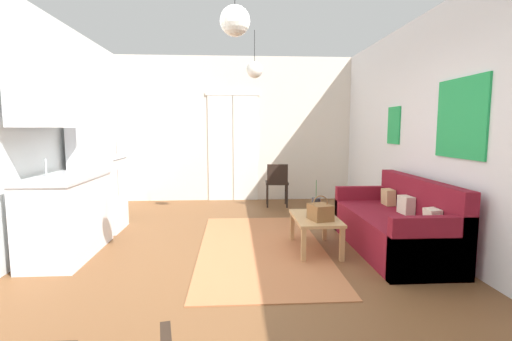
# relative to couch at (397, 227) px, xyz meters

# --- Properties ---
(ground_plane) EXTENTS (5.27, 8.26, 0.10)m
(ground_plane) POSITION_rel_couch_xyz_m (-1.91, -0.56, -0.34)
(ground_plane) COLOR brown
(wall_back) EXTENTS (4.87, 0.13, 2.88)m
(wall_back) POSITION_rel_couch_xyz_m (-1.91, 3.32, 1.14)
(wall_back) COLOR silver
(wall_back) RESTS_ON ground_plane
(wall_right) EXTENTS (0.12, 7.86, 2.88)m
(wall_right) POSITION_rel_couch_xyz_m (0.48, -0.56, 1.16)
(wall_right) COLOR silver
(wall_right) RESTS_ON ground_plane
(area_rug) EXTENTS (1.49, 2.94, 0.01)m
(area_rug) POSITION_rel_couch_xyz_m (-1.62, 0.19, -0.28)
(area_rug) COLOR #B26B42
(area_rug) RESTS_ON ground_plane
(couch) EXTENTS (0.83, 1.91, 0.87)m
(couch) POSITION_rel_couch_xyz_m (0.00, 0.00, 0.00)
(couch) COLOR maroon
(couch) RESTS_ON ground_plane
(coffee_table) EXTENTS (0.51, 0.86, 0.41)m
(coffee_table) POSITION_rel_couch_xyz_m (-0.98, 0.08, 0.07)
(coffee_table) COLOR tan
(coffee_table) RESTS_ON ground_plane
(bamboo_vase) EXTENTS (0.11, 0.11, 0.43)m
(bamboo_vase) POSITION_rel_couch_xyz_m (-0.95, 0.17, 0.23)
(bamboo_vase) COLOR #2D2D33
(bamboo_vase) RESTS_ON coffee_table
(handbag) EXTENTS (0.28, 0.31, 0.29)m
(handbag) POSITION_rel_couch_xyz_m (-0.96, -0.08, 0.22)
(handbag) COLOR brown
(handbag) RESTS_ON coffee_table
(refrigerator) EXTENTS (0.64, 0.61, 1.65)m
(refrigerator) POSITION_rel_couch_xyz_m (-3.87, 1.13, 0.54)
(refrigerator) COLOR white
(refrigerator) RESTS_ON ground_plane
(kitchen_counter) EXTENTS (0.61, 1.29, 2.14)m
(kitchen_counter) POSITION_rel_couch_xyz_m (-3.89, 0.08, 0.53)
(kitchen_counter) COLOR silver
(kitchen_counter) RESTS_ON ground_plane
(accent_chair) EXTENTS (0.44, 0.43, 0.81)m
(accent_chair) POSITION_rel_couch_xyz_m (-1.14, 2.56, 0.19)
(accent_chair) COLOR black
(accent_chair) RESTS_ON ground_plane
(pendant_lamp_near) EXTENTS (0.25, 0.25, 0.67)m
(pendant_lamp_near) POSITION_rel_couch_xyz_m (-1.93, -1.03, 2.05)
(pendant_lamp_near) COLOR black
(pendant_lamp_far) EXTENTS (0.24, 0.24, 0.69)m
(pendant_lamp_far) POSITION_rel_couch_xyz_m (-1.63, 1.36, 2.03)
(pendant_lamp_far) COLOR black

